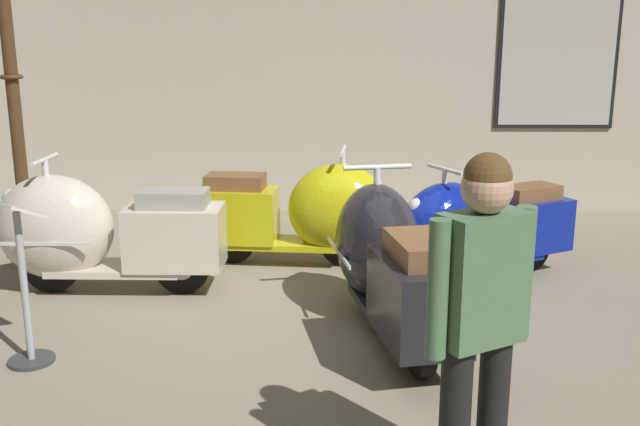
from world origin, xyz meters
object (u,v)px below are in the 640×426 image
Objects in this scene: scooter_1 at (307,212)px; info_stanchion at (25,297)px; scooter_0 at (92,232)px; scooter_3 at (472,229)px; scooter_2 at (388,260)px; visitor_0 at (480,312)px; lamppost at (10,62)px.

scooter_1 is 2.56m from info_stanchion.
scooter_1 is 1.66× the size of info_stanchion.
scooter_0 is at bearing -151.53° from scooter_1.
info_stanchion reaches higher than scooter_3.
scooter_2 is at bearing 163.14° from scooter_0.
visitor_0 is (0.81, -3.32, 0.42)m from scooter_1.
scooter_1 reaches higher than scooter_3.
visitor_0 is 2.83m from info_stanchion.
scooter_0 is 0.57× the size of lamppost.
scooter_1 is at bearing -2.41° from lamppost.
scooter_1 is 0.56× the size of lamppost.
scooter_0 is 1.02× the size of scooter_1.
lamppost is at bearing -35.83° from scooter_3.
lamppost is 2.60m from info_stanchion.
scooter_0 is 0.95× the size of scooter_2.
scooter_1 is at bearing -156.01° from scooter_0.
lamppost is at bearing 52.42° from scooter_2.
scooter_1 is (1.63, 0.72, -0.02)m from scooter_0.
visitor_0 reaches higher than scooter_1.
lamppost is at bearing -177.60° from scooter_1.
visitor_0 reaches higher than scooter_2.
scooter_0 is at bearing 61.28° from scooter_2.
scooter_2 reaches higher than scooter_1.
info_stanchion is (-2.97, -1.52, -0.02)m from scooter_3.
scooter_0 is 1.69× the size of info_stanchion.
lamppost reaches higher than scooter_0.
info_stanchion is at bearing 31.54° from visitor_0.
scooter_2 is 0.60× the size of lamppost.
scooter_1 is 3.44m from visitor_0.
scooter_1 is 1.41m from scooter_3.
lamppost is at bearing 14.44° from visitor_0.
lamppost is (-3.09, 1.51, 1.24)m from scooter_2.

